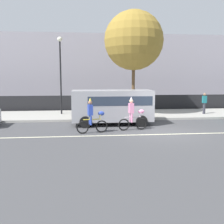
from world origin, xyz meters
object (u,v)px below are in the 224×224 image
parade_cyclist_pink (133,115)px  street_lamp_post (60,64)px  parade_cyclist_cobalt (92,118)px  parked_van_grey (113,104)px  pedestrian_onlooker (204,103)px

parade_cyclist_pink → street_lamp_post: bearing=126.6°
parade_cyclist_pink → parade_cyclist_cobalt: bearing=-166.2°
parked_van_grey → pedestrian_onlooker: 8.07m
parked_van_grey → street_lamp_post: (-3.61, 4.16, 2.71)m
pedestrian_onlooker → parade_cyclist_cobalt: bearing=-148.0°
parade_cyclist_pink → street_lamp_post: 8.22m
parade_cyclist_pink → pedestrian_onlooker: bearing=37.2°
parked_van_grey → pedestrian_onlooker: size_ratio=3.09×
parade_cyclist_pink → street_lamp_post: street_lamp_post is taller
parade_cyclist_cobalt → pedestrian_onlooker: parade_cyclist_cobalt is taller
parade_cyclist_pink → parked_van_grey: size_ratio=0.38×
parked_van_grey → street_lamp_post: bearing=130.9°
street_lamp_post → pedestrian_onlooker: bearing=-5.8°
parade_cyclist_pink → parked_van_grey: parked_van_grey is taller
parked_van_grey → street_lamp_post: 6.14m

